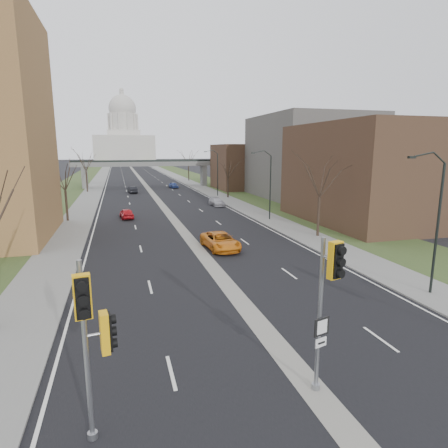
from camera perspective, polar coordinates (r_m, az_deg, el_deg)
name	(u,v)px	position (r m, az deg, el deg)	size (l,w,h in m)	color
ground	(306,381)	(16.20, 12.37, -22.37)	(700.00, 700.00, 0.00)	black
road_surface	(134,171)	(162.15, -13.56, 7.85)	(20.00, 600.00, 0.01)	black
median_strip	(134,171)	(162.15, -13.56, 7.84)	(1.20, 600.00, 0.02)	gray
sidewalk_right	(163,171)	(163.09, -9.30, 8.05)	(4.00, 600.00, 0.12)	gray
sidewalk_left	(104,171)	(162.10, -17.83, 7.64)	(4.00, 600.00, 0.12)	gray
grass_verge_right	(177,170)	(163.88, -7.20, 8.12)	(8.00, 600.00, 0.10)	#2C441F
grass_verge_left	(88,172)	(162.41, -19.96, 7.51)	(8.00, 600.00, 0.10)	#2C441F
commercial_block_near	(375,173)	(50.31, 21.97, 7.17)	(16.00, 20.00, 12.00)	#4D3723
commercial_block_mid	(310,157)	(72.60, 12.92, 9.91)	(18.00, 22.00, 15.00)	#5A5853
commercial_block_far	(247,167)	(86.74, 3.55, 8.70)	(14.00, 14.00, 10.00)	#4D3723
pedestrian_bridge	(146,167)	(92.10, -11.77, 8.54)	(34.00, 3.00, 6.45)	slate
capitol	(124,138)	(331.98, -15.02, 12.60)	(48.00, 42.00, 55.75)	beige
streetlight_near	(431,184)	(25.13, 29.05, 5.41)	(2.61, 0.20, 8.70)	black
streetlight_mid	(265,165)	(47.24, 6.23, 8.86)	(2.61, 0.20, 8.70)	black
streetlight_far	(213,160)	(72.00, -1.63, 9.74)	(2.61, 0.20, 8.70)	black
tree_left_b	(64,172)	(50.24, -23.22, 7.33)	(6.75, 6.75, 8.81)	#382B21
tree_left_c	(85,159)	(84.03, -20.41, 9.33)	(7.65, 7.65, 9.99)	#382B21
tree_right_a	(321,172)	(39.15, 14.51, 7.61)	(7.20, 7.20, 9.40)	#382B21
tree_right_b	(228,166)	(69.68, 0.61, 8.76)	(6.30, 6.30, 8.22)	#382B21
tree_right_c	(188,156)	(108.58, -5.46, 10.27)	(7.65, 7.65, 9.99)	#382B21
signal_pole_left	(92,327)	(11.93, -19.42, -14.65)	(1.00, 1.15, 5.84)	gray
signal_pole_median	(328,289)	(13.76, 15.56, -9.52)	(0.77, 0.99, 5.92)	gray
car_left_near	(127,213)	(50.72, -14.61, 1.57)	(1.56, 3.89, 1.33)	red
car_left_far	(132,190)	(80.13, -13.79, 5.09)	(1.47, 4.21, 1.39)	black
car_right_near	(220,241)	(33.96, -0.55, -2.59)	(2.52, 5.47, 1.52)	orange
car_right_mid	(217,202)	(60.21, -1.13, 3.40)	(1.79, 4.39, 1.27)	#A4A3AA
car_right_far	(173,185)	(89.01, -7.71, 5.89)	(1.58, 3.92, 1.33)	navy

